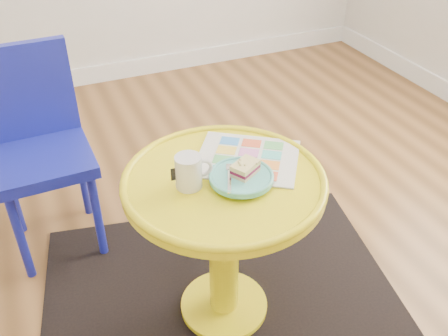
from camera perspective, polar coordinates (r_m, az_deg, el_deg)
name	(u,v)px	position (r m, az deg, el deg)	size (l,w,h in m)	color
floor	(206,286)	(1.97, -2.06, -13.35)	(4.00, 4.00, 0.00)	brown
rug	(224,307)	(1.90, 0.00, -15.56)	(1.30, 1.10, 0.01)	black
side_table	(224,220)	(1.60, 0.00, -6.02)	(0.62, 0.62, 0.59)	yellow
chair	(37,140)	(2.04, -20.59, 3.05)	(0.37, 0.37, 0.82)	#171D97
newspaper	(247,158)	(1.59, 2.70, 1.12)	(0.32, 0.27, 0.01)	silver
mug	(189,171)	(1.44, -3.99, -0.32)	(0.11, 0.08, 0.10)	silver
plate	(241,178)	(1.48, 1.98, -1.10)	(0.19, 0.19, 0.02)	#59BDAF
cake_slice	(245,168)	(1.47, 2.45, -0.02)	(0.10, 0.09, 0.04)	#D3BC8C
fork	(229,177)	(1.46, 0.62, -1.04)	(0.07, 0.14, 0.00)	silver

